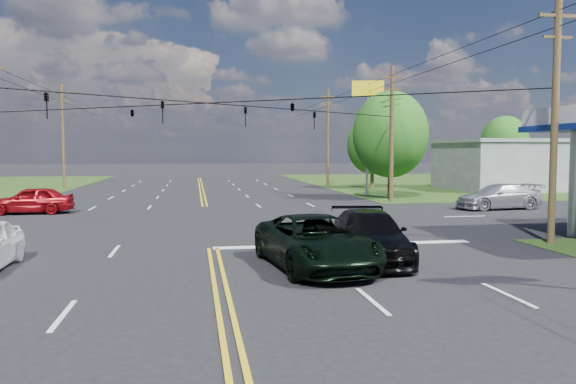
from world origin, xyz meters
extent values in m
plane|color=black|center=(0.00, 12.00, 0.00)|extent=(280.00, 280.00, 0.00)
cube|color=#273D13|center=(35.00, 44.00, 0.00)|extent=(46.00, 48.00, 0.03)
cube|color=silver|center=(5.00, 4.00, 0.00)|extent=(10.00, 0.50, 0.02)
cube|color=slate|center=(30.00, 32.00, 2.20)|extent=(14.00, 10.00, 4.40)
cylinder|color=#A5A5AA|center=(15.00, 4.50, 2.33)|extent=(0.36, 0.36, 4.65)
cylinder|color=#49371F|center=(13.00, 3.00, 4.75)|extent=(0.28, 0.28, 9.50)
cube|color=#49371F|center=(13.00, 3.00, 8.70)|extent=(1.60, 0.12, 0.12)
cube|color=#49371F|center=(13.00, 3.00, 7.90)|extent=(1.20, 0.10, 0.10)
cylinder|color=#49371F|center=(13.00, 21.00, 4.75)|extent=(0.28, 0.28, 9.50)
cube|color=#49371F|center=(13.00, 21.00, 8.70)|extent=(1.60, 0.12, 0.12)
cube|color=#49371F|center=(13.00, 21.00, 7.90)|extent=(1.20, 0.10, 0.10)
cylinder|color=#49371F|center=(-13.00, 40.00, 5.00)|extent=(0.28, 0.28, 10.00)
cube|color=#49371F|center=(-13.00, 40.00, 9.20)|extent=(1.60, 0.12, 0.12)
cube|color=#49371F|center=(-13.00, 40.00, 8.40)|extent=(1.20, 0.10, 0.10)
cylinder|color=#49371F|center=(13.00, 40.00, 5.00)|extent=(0.28, 0.28, 10.00)
cube|color=#49371F|center=(13.00, 40.00, 9.20)|extent=(1.60, 0.12, 0.12)
cube|color=#49371F|center=(13.00, 40.00, 8.40)|extent=(1.20, 0.10, 0.10)
imported|color=black|center=(-6.50, 7.50, 5.42)|extent=(0.17, 0.21, 1.05)
imported|color=black|center=(-2.08, 10.56, 5.42)|extent=(0.17, 0.21, 1.05)
imported|color=black|center=(2.08, 13.44, 5.42)|extent=(0.17, 0.21, 1.05)
imported|color=black|center=(6.50, 16.50, 5.42)|extent=(0.17, 0.21, 1.05)
imported|color=black|center=(-3.90, 14.70, 5.70)|extent=(1.24, 0.26, 0.50)
imported|color=black|center=(3.90, 9.30, 5.70)|extent=(1.24, 0.26, 0.50)
cylinder|color=black|center=(13.00, 10.00, 8.90)|extent=(0.04, 100.00, 0.04)
cylinder|color=black|center=(13.00, 10.00, 8.30)|extent=(0.04, 100.00, 0.04)
cylinder|color=#49371F|center=(14.00, 24.00, 1.65)|extent=(0.36, 0.36, 3.30)
ellipsoid|color=#175316|center=(14.00, 24.00, 4.88)|extent=(5.70, 5.70, 6.60)
cylinder|color=#49371F|center=(16.50, 36.00, 1.43)|extent=(0.36, 0.36, 2.86)
ellipsoid|color=#175316|center=(16.50, 36.00, 4.23)|extent=(4.94, 4.94, 5.72)
cylinder|color=#49371F|center=(34.00, 42.00, 1.54)|extent=(0.36, 0.36, 3.08)
ellipsoid|color=#175316|center=(34.00, 42.00, 4.55)|extent=(5.32, 5.32, 6.16)
imported|color=black|center=(3.00, 0.05, 0.81)|extent=(3.39, 6.10, 1.61)
imported|color=black|center=(4.98, 0.95, 0.80)|extent=(2.98, 5.79, 1.61)
imported|color=maroon|center=(-9.92, 17.50, 0.78)|extent=(4.65, 1.99, 1.56)
imported|color=#B2B2B7|center=(18.01, 15.50, 0.79)|extent=(5.66, 2.83, 1.58)
cylinder|color=#A5A5AA|center=(13.00, 26.59, 4.57)|extent=(0.20, 0.20, 9.14)
cube|color=yellow|center=(13.00, 26.59, 8.54)|extent=(2.50, 0.86, 1.26)
camera|label=1|loc=(-0.64, -16.62, 3.57)|focal=35.00mm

